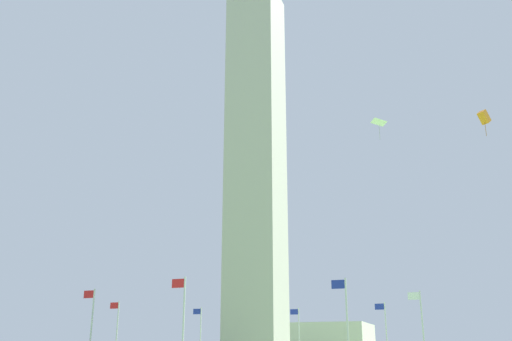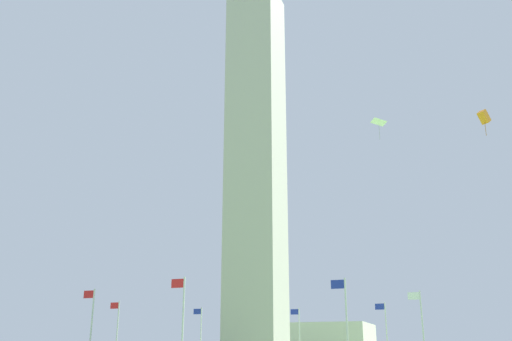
{
  "view_description": "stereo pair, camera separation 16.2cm",
  "coord_description": "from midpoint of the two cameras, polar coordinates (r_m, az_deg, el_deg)",
  "views": [
    {
      "loc": [
        -18.8,
        52.76,
        2.23
      ],
      "look_at": [
        0.0,
        0.0,
        20.41
      ],
      "focal_mm": 39.91,
      "sensor_mm": 36.0,
      "label": 1
    },
    {
      "loc": [
        -18.96,
        52.7,
        2.23
      ],
      "look_at": [
        0.0,
        0.0,
        20.41
      ],
      "focal_mm": 39.91,
      "sensor_mm": 36.0,
      "label": 2
    }
  ],
  "objects": [
    {
      "name": "obelisk_monument",
      "position": [
        59.92,
        -0.08,
        2.83
      ],
      "size": [
        5.18,
        5.18,
        47.05
      ],
      "color": "#B7B2A8",
      "rests_on": "ground"
    },
    {
      "name": "flagpole_n",
      "position": [
        62.91,
        -13.91,
        -15.7
      ],
      "size": [
        1.12,
        0.14,
        7.62
      ],
      "color": "silver",
      "rests_on": "ground"
    },
    {
      "name": "flagpole_ne",
      "position": [
        51.44,
        -16.34,
        -15.11
      ],
      "size": [
        1.12,
        0.14,
        7.62
      ],
      "color": "silver",
      "rests_on": "ground"
    },
    {
      "name": "flagpole_e",
      "position": [
        41.99,
        -7.49,
        -15.16
      ],
      "size": [
        1.12,
        0.14,
        7.62
      ],
      "color": "silver",
      "rests_on": "ground"
    },
    {
      "name": "flagpole_se",
      "position": [
        42.73,
        8.96,
        -15.15
      ],
      "size": [
        1.12,
        0.14,
        7.62
      ],
      "color": "silver",
      "rests_on": "ground"
    },
    {
      "name": "flagpole_s",
      "position": [
        52.89,
        16.25,
        -15.18
      ],
      "size": [
        1.12,
        0.14,
        7.62
      ],
      "color": "silver",
      "rests_on": "ground"
    },
    {
      "name": "flagpole_sw",
      "position": [
        64.11,
        12.83,
        -15.81
      ],
      "size": [
        1.12,
        0.14,
        7.62
      ],
      "color": "silver",
      "rests_on": "ground"
    },
    {
      "name": "flagpole_w",
      "position": [
        70.66,
        4.23,
        -16.35
      ],
      "size": [
        1.12,
        0.14,
        7.62
      ],
      "color": "silver",
      "rests_on": "ground"
    },
    {
      "name": "flagpole_nw",
      "position": [
        70.21,
        -5.71,
        -16.3
      ],
      "size": [
        1.12,
        0.14,
        7.62
      ],
      "color": "silver",
      "rests_on": "ground"
    },
    {
      "name": "kite_orange_box",
      "position": [
        53.05,
        21.81,
        4.98
      ],
      "size": [
        1.18,
        1.31,
        2.37
      ],
      "color": "orange"
    },
    {
      "name": "kite_white_diamond",
      "position": [
        56.21,
        12.13,
        4.71
      ],
      "size": [
        1.71,
        1.73,
        2.0
      ],
      "color": "white"
    }
  ]
}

